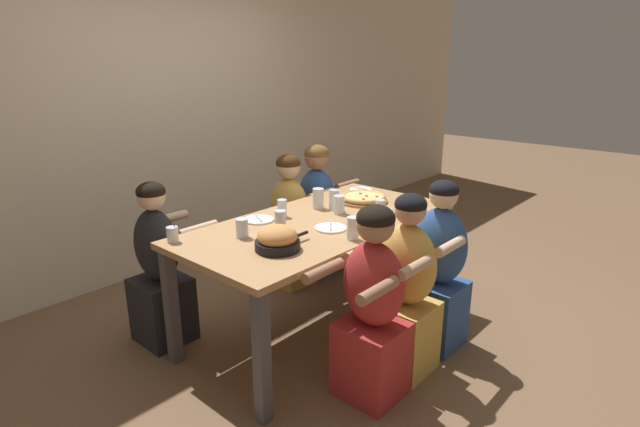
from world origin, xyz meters
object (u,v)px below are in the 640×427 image
object	(u,v)px
empty_plate_c	(331,228)
drinking_glass_j	(353,229)
drinking_glass_e	(380,210)
pizza_board_main	(363,198)
drinking_glass_d	(385,217)
drinking_glass_b	(242,229)
skillet_bowl	(278,239)
diner_far_left	(160,271)
drinking_glass_a	(339,206)
diner_near_midleft	(372,312)
empty_plate_b	(259,220)
drinking_glass_h	(362,226)
cocktail_glass_blue	(173,235)
diner_far_right	(317,214)
diner_near_center	(405,293)
empty_plate_a	(361,190)
diner_near_midright	(437,273)
drinking_glass_f	(334,200)
drinking_glass_c	(282,208)
drinking_glass_i	(318,200)
diner_far_midright	(290,226)

from	to	relation	value
empty_plate_c	drinking_glass_j	world-z (taller)	drinking_glass_j
drinking_glass_e	pizza_board_main	bearing A→B (deg)	53.04
pizza_board_main	drinking_glass_d	world-z (taller)	drinking_glass_d
drinking_glass_b	empty_plate_c	bearing A→B (deg)	-32.56
skillet_bowl	drinking_glass_d	world-z (taller)	skillet_bowl
skillet_bowl	diner_far_left	bearing A→B (deg)	106.59
drinking_glass_a	diner_near_midleft	size ratio (longest dim) A/B	0.11
skillet_bowl	empty_plate_b	bearing A→B (deg)	59.40
drinking_glass_a	drinking_glass_e	bearing A→B (deg)	-69.73
diner_far_left	skillet_bowl	bearing A→B (deg)	16.59
drinking_glass_h	drinking_glass_a	bearing A→B (deg)	58.66
drinking_glass_a	diner_near_midleft	world-z (taller)	diner_near_midleft
cocktail_glass_blue	diner_far_right	world-z (taller)	diner_far_right
pizza_board_main	diner_near_center	bearing A→B (deg)	-127.39
empty_plate_a	drinking_glass_a	distance (m)	0.66
empty_plate_a	diner_near_midleft	size ratio (longest dim) A/B	0.16
drinking_glass_b	diner_near_midright	xyz separation A→B (m)	(0.90, -0.83, -0.34)
pizza_board_main	drinking_glass_f	distance (m)	0.31
empty_plate_b	drinking_glass_d	bearing A→B (deg)	-56.11
pizza_board_main	drinking_glass_d	size ratio (longest dim) A/B	3.20
empty_plate_c	drinking_glass_h	distance (m)	0.21
drinking_glass_a	drinking_glass_h	world-z (taller)	drinking_glass_a
drinking_glass_f	diner_near_center	xyz separation A→B (m)	(-0.27, -0.78, -0.37)
drinking_glass_a	drinking_glass_b	world-z (taller)	drinking_glass_a
drinking_glass_c	diner_far_left	size ratio (longest dim) A/B	0.11
empty_plate_b	drinking_glass_f	distance (m)	0.56
cocktail_glass_blue	drinking_glass_f	bearing A→B (deg)	-14.41
drinking_glass_e	diner_far_left	distance (m)	1.50
pizza_board_main	empty_plate_c	world-z (taller)	pizza_board_main
diner_near_midleft	empty_plate_c	bearing A→B (deg)	-27.32
diner_near_midleft	diner_far_right	bearing A→B (deg)	-38.37
drinking_glass_e	diner_far_left	xyz separation A→B (m)	(-1.11, 0.95, -0.36)
drinking_glass_f	drinking_glass_i	xyz separation A→B (m)	(-0.05, 0.10, -0.01)
drinking_glass_e	diner_far_midright	size ratio (longest dim) A/B	0.12
diner_far_right	diner_near_midright	bearing A→B (deg)	-15.31
diner_far_midright	empty_plate_c	bearing A→B (deg)	-29.50
empty_plate_b	drinking_glass_d	size ratio (longest dim) A/B	1.77
empty_plate_c	cocktail_glass_blue	distance (m)	0.95
empty_plate_b	diner_near_midleft	bearing A→B (deg)	-95.02
empty_plate_c	skillet_bowl	bearing A→B (deg)	-179.16
skillet_bowl	empty_plate_b	xyz separation A→B (m)	(0.28, 0.47, -0.06)
empty_plate_a	diner_far_right	world-z (taller)	diner_far_right
cocktail_glass_blue	diner_far_midright	xyz separation A→B (m)	(1.26, 0.31, -0.33)
pizza_board_main	drinking_glass_e	bearing A→B (deg)	-126.96
drinking_glass_b	drinking_glass_h	distance (m)	0.73
empty_plate_a	drinking_glass_i	bearing A→B (deg)	-172.78
skillet_bowl	diner_far_left	xyz separation A→B (m)	(-0.25, 0.85, -0.36)
empty_plate_a	drinking_glass_f	world-z (taller)	drinking_glass_f
empty_plate_b	diner_near_midright	bearing A→B (deg)	-57.80
diner_near_midright	drinking_glass_j	bearing A→B (deg)	57.63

